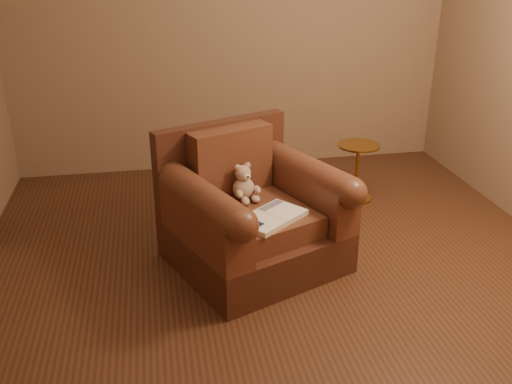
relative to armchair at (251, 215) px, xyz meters
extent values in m
plane|color=#4C2B1A|center=(0.16, -0.14, -0.35)|extent=(4.00, 4.00, 0.00)
cube|color=#8D6F56|center=(0.16, 1.86, 1.00)|extent=(4.00, 0.02, 2.70)
cube|color=#8D6F56|center=(0.16, -2.14, 1.00)|extent=(4.00, 0.02, 2.70)
cube|color=#442216|center=(0.02, -0.04, -0.21)|extent=(1.28, 1.25, 0.28)
cube|color=#442216|center=(-0.15, 0.35, 0.24)|extent=(0.95, 0.48, 0.61)
cube|color=brown|center=(0.04, -0.09, 0.01)|extent=(0.80, 0.86, 0.15)
cube|color=brown|center=(-0.10, 0.23, 0.30)|extent=(0.59, 0.37, 0.45)
cube|color=brown|center=(-0.33, -0.24, 0.09)|extent=(0.51, 0.85, 0.32)
cube|color=brown|center=(0.40, 0.07, 0.09)|extent=(0.51, 0.85, 0.32)
cylinder|color=brown|center=(-0.33, -0.24, 0.25)|extent=(0.51, 0.85, 0.20)
cylinder|color=brown|center=(0.40, 0.07, 0.25)|extent=(0.51, 0.85, 0.20)
ellipsoid|color=tan|center=(-0.03, 0.09, 0.15)|extent=(0.15, 0.13, 0.15)
sphere|color=tan|center=(-0.04, 0.10, 0.26)|extent=(0.11, 0.11, 0.11)
ellipsoid|color=tan|center=(-0.07, 0.09, 0.30)|extent=(0.04, 0.02, 0.04)
ellipsoid|color=tan|center=(0.00, 0.12, 0.30)|extent=(0.04, 0.02, 0.04)
ellipsoid|color=beige|center=(-0.02, 0.05, 0.25)|extent=(0.05, 0.03, 0.04)
sphere|color=black|center=(-0.01, 0.03, 0.26)|extent=(0.02, 0.02, 0.02)
ellipsoid|color=tan|center=(-0.08, 0.01, 0.15)|extent=(0.05, 0.10, 0.05)
ellipsoid|color=tan|center=(0.05, 0.06, 0.15)|extent=(0.05, 0.10, 0.05)
ellipsoid|color=tan|center=(-0.04, -0.01, 0.11)|extent=(0.06, 0.10, 0.05)
ellipsoid|color=tan|center=(0.03, 0.02, 0.11)|extent=(0.06, 0.10, 0.05)
cube|color=beige|center=(0.08, -0.26, 0.10)|extent=(0.49, 0.47, 0.03)
cube|color=white|center=(0.00, -0.33, 0.11)|extent=(0.32, 0.33, 0.00)
cube|color=white|center=(0.17, -0.19, 0.11)|extent=(0.32, 0.33, 0.00)
cube|color=beige|center=(0.08, -0.26, 0.11)|extent=(0.17, 0.21, 0.00)
cube|color=#0F1638|center=(-0.04, -0.36, 0.11)|extent=(0.11, 0.11, 0.00)
cube|color=slate|center=(0.11, -0.12, 0.11)|extent=(0.18, 0.16, 0.00)
cylinder|color=#BA8A33|center=(1.04, 0.84, -0.33)|extent=(0.28, 0.28, 0.02)
cylinder|color=#BA8A33|center=(1.04, 0.84, -0.10)|extent=(0.03, 0.03, 0.45)
cylinder|color=#BA8A33|center=(1.04, 0.84, 0.13)|extent=(0.35, 0.35, 0.02)
cylinder|color=#BA8A33|center=(1.04, 0.84, 0.12)|extent=(0.03, 0.03, 0.02)
camera|label=1|loc=(-0.59, -3.34, 1.64)|focal=40.00mm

